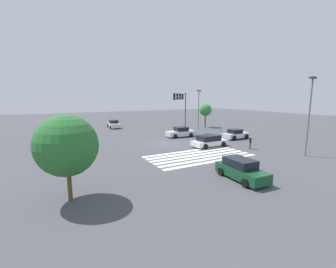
# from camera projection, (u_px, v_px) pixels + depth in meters

# --- Properties ---
(ground_plane) EXTENTS (141.38, 141.38, 0.00)m
(ground_plane) POSITION_uv_depth(u_px,v_px,m) (168.00, 144.00, 30.22)
(ground_plane) COLOR #47474C
(crosswalk_markings) EXTENTS (11.30, 5.35, 0.01)m
(crosswalk_markings) POSITION_uv_depth(u_px,v_px,m) (199.00, 156.00, 24.14)
(crosswalk_markings) COLOR silver
(crosswalk_markings) RESTS_ON ground_plane
(traffic_signal_mast) EXTENTS (5.97, 5.97, 6.99)m
(traffic_signal_mast) POSITION_uv_depth(u_px,v_px,m) (182.00, 103.00, 36.92)
(traffic_signal_mast) COLOR #47474C
(traffic_signal_mast) RESTS_ON ground_plane
(car_0) EXTENTS (2.21, 4.46, 1.59)m
(car_0) POSITION_uv_depth(u_px,v_px,m) (241.00, 170.00, 17.23)
(car_0) COLOR #144728
(car_0) RESTS_ON ground_plane
(car_1) EXTENTS (2.22, 4.70, 1.61)m
(car_1) POSITION_uv_depth(u_px,v_px,m) (114.00, 124.00, 45.89)
(car_1) COLOR silver
(car_1) RESTS_ON ground_plane
(car_2) EXTENTS (4.73, 2.30, 1.47)m
(car_2) POSITION_uv_depth(u_px,v_px,m) (209.00, 141.00, 28.65)
(car_2) COLOR silver
(car_2) RESTS_ON ground_plane
(car_3) EXTENTS (4.60, 2.31, 1.57)m
(car_3) POSITION_uv_depth(u_px,v_px,m) (181.00, 132.00, 35.61)
(car_3) COLOR silver
(car_3) RESTS_ON ground_plane
(car_4) EXTENTS (4.13, 1.97, 1.49)m
(car_4) POSITION_uv_depth(u_px,v_px,m) (236.00, 134.00, 33.87)
(car_4) COLOR silver
(car_4) RESTS_ON ground_plane
(pedestrian) EXTENTS (0.41, 0.41, 1.54)m
(pedestrian) POSITION_uv_depth(u_px,v_px,m) (250.00, 142.00, 27.27)
(pedestrian) COLOR #232842
(pedestrian) RESTS_ON ground_plane
(street_light_pole_a) EXTENTS (0.80, 0.36, 7.54)m
(street_light_pole_a) POSITION_uv_depth(u_px,v_px,m) (199.00, 106.00, 43.56)
(street_light_pole_a) COLOR slate
(street_light_pole_a) RESTS_ON ground_plane
(street_light_pole_b) EXTENTS (0.80, 0.36, 8.31)m
(street_light_pole_b) POSITION_uv_depth(u_px,v_px,m) (310.00, 110.00, 23.35)
(street_light_pole_b) COLOR slate
(street_light_pole_b) RESTS_ON ground_plane
(tree_corner_a) EXTENTS (3.66, 3.66, 5.27)m
(tree_corner_a) POSITION_uv_depth(u_px,v_px,m) (67.00, 146.00, 13.20)
(tree_corner_a) COLOR brown
(tree_corner_a) RESTS_ON ground_plane
(tree_corner_b) EXTENTS (2.51, 2.51, 4.87)m
(tree_corner_b) POSITION_uv_depth(u_px,v_px,m) (206.00, 110.00, 46.39)
(tree_corner_b) COLOR brown
(tree_corner_b) RESTS_ON ground_plane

